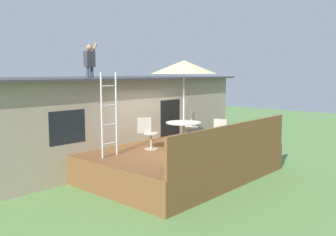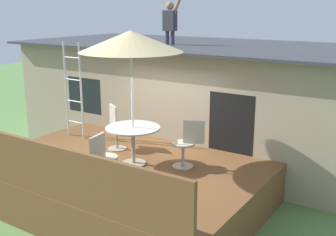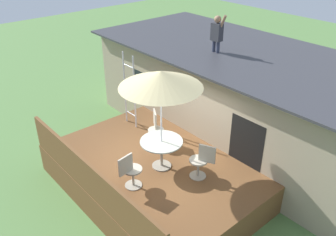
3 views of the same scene
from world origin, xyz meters
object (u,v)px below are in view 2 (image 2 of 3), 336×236
at_px(patio_table, 133,135).
at_px(person_figure, 170,20).
at_px(patio_chair_near, 102,159).
at_px(patio_chair_left, 115,128).
at_px(patio_umbrella, 131,41).
at_px(step_ladder, 74,90).
at_px(patio_chair_right, 187,144).

distance_m(patio_table, person_figure, 3.78).
bearing_deg(patio_chair_near, patio_chair_left, 25.03).
xyz_separation_m(patio_umbrella, person_figure, (-1.09, 2.99, 0.29)).
xyz_separation_m(step_ladder, patio_chair_left, (1.32, -0.12, -0.64)).
bearing_deg(patio_chair_near, patio_chair_right, -36.40).
bearing_deg(patio_table, patio_chair_near, -81.44).
bearing_deg(patio_chair_right, person_figure, -76.26).
bearing_deg(patio_table, patio_umbrella, 14.04).
bearing_deg(patio_umbrella, patio_chair_left, 148.59).
xyz_separation_m(patio_table, person_figure, (-1.09, 2.99, 2.05)).
height_order(patio_chair_left, patio_chair_near, same).
xyz_separation_m(step_ladder, patio_chair_near, (2.39, -1.72, -0.64)).
relative_size(patio_umbrella, patio_chair_left, 2.76).
height_order(step_ladder, patio_chair_left, step_ladder).
relative_size(patio_table, step_ladder, 0.47).
relative_size(step_ladder, patio_chair_near, 2.39).
height_order(person_figure, patio_chair_near, person_figure).
relative_size(step_ladder, patio_chair_right, 2.39).
distance_m(patio_chair_right, patio_chair_near, 1.67).
bearing_deg(patio_chair_left, patio_umbrella, 0.00).
distance_m(patio_umbrella, patio_chair_near, 2.17).
relative_size(patio_chair_right, patio_chair_near, 1.00).
xyz_separation_m(patio_chair_left, patio_chair_right, (1.84, -0.12, 0.00)).
height_order(step_ladder, patio_chair_right, step_ladder).
height_order(patio_table, patio_chair_right, patio_chair_right).
distance_m(step_ladder, patio_chair_left, 1.48).
relative_size(patio_table, patio_chair_near, 1.13).
xyz_separation_m(patio_umbrella, patio_chair_near, (0.16, -1.05, -1.89)).
bearing_deg(patio_table, patio_chair_right, 24.67).
bearing_deg(patio_chair_right, step_ladder, -29.09).
bearing_deg(step_ladder, patio_umbrella, -16.88).
relative_size(person_figure, patio_chair_near, 1.21).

